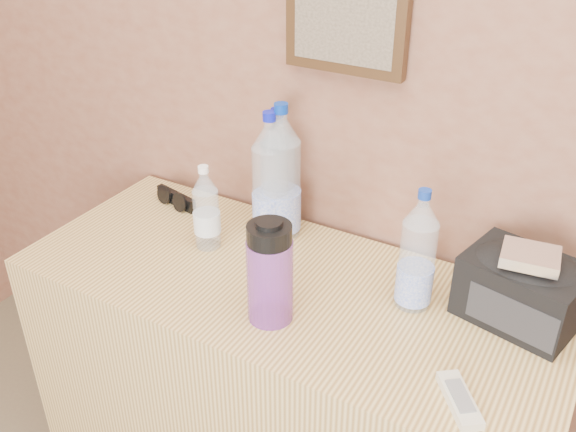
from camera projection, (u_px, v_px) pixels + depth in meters
The scene contains 12 objects.
picture_frame at pixel (346, 19), 1.46m from camera, with size 0.30×0.03×0.25m, color #382311, non-canonical shape.
dresser at pixel (287, 406), 1.75m from camera, with size 1.33×0.55×0.83m, color #9C754B.
pet_large_a at pixel (281, 179), 1.66m from camera, with size 0.10×0.10×0.37m.
pet_large_b at pixel (278, 177), 1.69m from camera, with size 0.09×0.09×0.34m.
pet_large_c at pixel (270, 182), 1.66m from camera, with size 0.09×0.09×0.35m.
pet_large_d at pixel (417, 256), 1.41m from camera, with size 0.08×0.08×0.29m.
pet_small at pixel (206, 212), 1.63m from camera, with size 0.07×0.07×0.23m.
nalgene_bottle at pixel (270, 272), 1.37m from camera, with size 0.10×0.10×0.25m.
sunglasses at pixel (176, 199), 1.86m from camera, with size 0.15×0.06×0.04m, color black, non-canonical shape.
ac_remote at pixel (459, 400), 1.20m from camera, with size 0.14×0.04×0.02m, color silver.
toiletry_bag at pixel (522, 287), 1.39m from camera, with size 0.24×0.18×0.17m, color #24242A, non-canonical shape.
foil_packet at pixel (530, 257), 1.32m from camera, with size 0.12×0.10×0.02m, color silver.
Camera 1 is at (0.22, 0.62, 1.74)m, focal length 40.00 mm.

